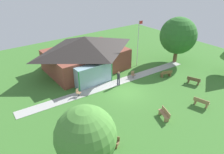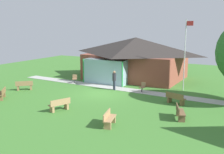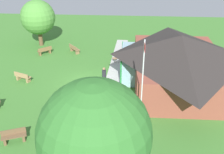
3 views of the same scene
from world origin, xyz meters
name	(u,v)px [view 2 (image 2 of 3)]	position (x,y,z in m)	size (l,w,h in m)	color
ground_plane	(102,93)	(0.00, 0.00, 0.00)	(44.00, 44.00, 0.00)	#3D752D
pavilion	(135,57)	(-0.40, 7.57, 2.30)	(10.71, 8.71, 4.43)	brown
footpath	(115,88)	(0.00, 2.27, 0.01)	(21.88, 1.30, 0.03)	#ADADA8
flagpole	(185,52)	(5.78, 4.49, 3.41)	(0.64, 0.08, 6.23)	silver
bench_mid_right	(175,99)	(6.36, -0.17, 0.40)	(1.56, 0.88, 0.84)	brown
bench_mid_left	(24,86)	(-6.76, -2.25, 0.40)	(1.41, 1.33, 0.84)	olive
bench_front_right	(109,119)	(4.23, -6.41, 0.40)	(0.81, 1.56, 0.84)	#9E7A51
bench_front_left	(2,94)	(-6.05, -5.29, 0.40)	(1.30, 1.43, 0.84)	brown
bench_lawn_far_right	(180,113)	(7.52, -3.28, 0.40)	(0.96, 1.56, 0.84)	brown
bench_front_center	(60,105)	(-0.11, -5.52, 0.40)	(0.97, 1.56, 0.84)	#9E7A51
patio_chair_lawn_spare	(142,88)	(2.84, 2.04, 0.42)	(0.55, 0.55, 0.86)	#8C6B4C
patio_chair_west	(75,79)	(-4.56, 2.32, 0.42)	(0.60, 0.60, 0.86)	#8C6B4C
visitor_on_path	(114,79)	(0.28, 1.65, 1.02)	(0.34, 0.34, 1.74)	#2D3347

